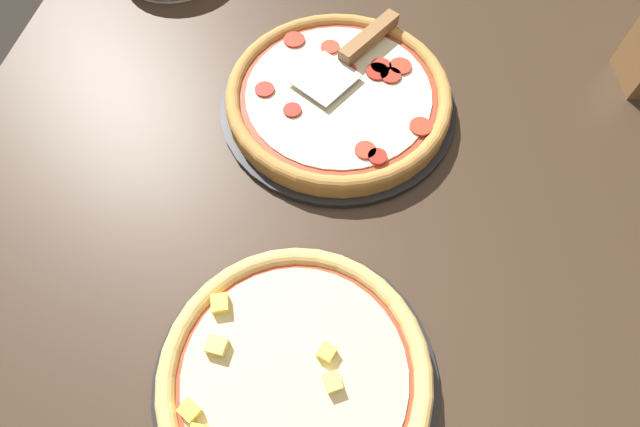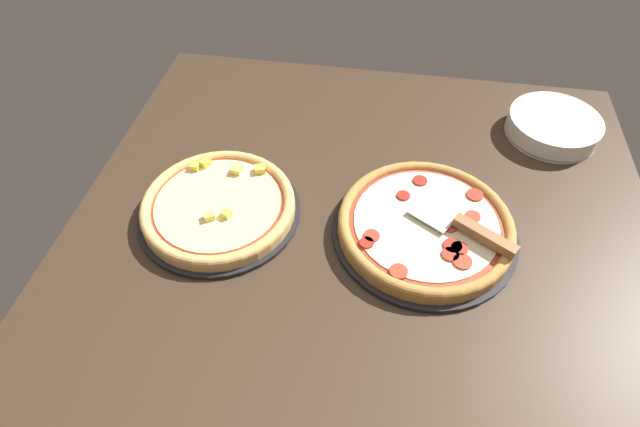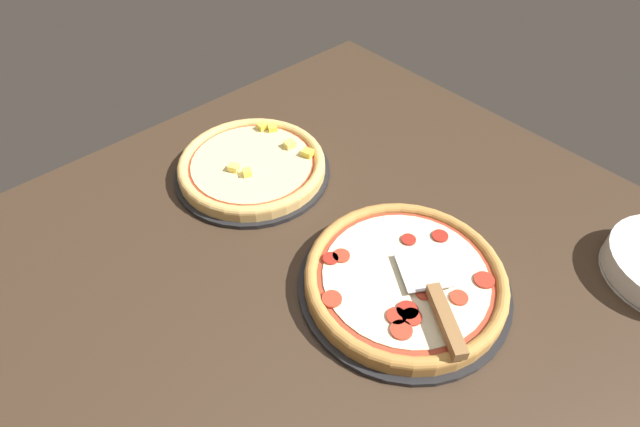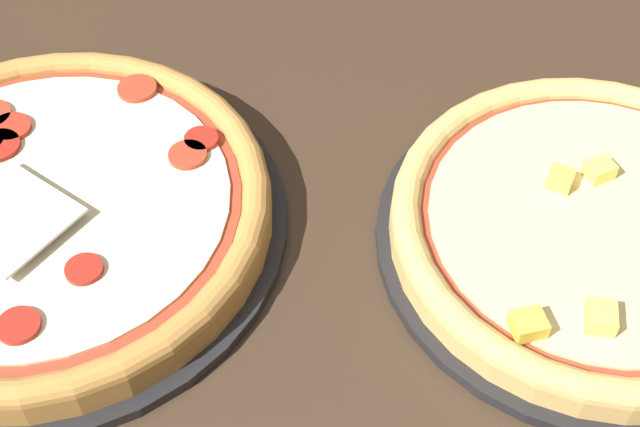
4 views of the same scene
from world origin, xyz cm
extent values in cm
cube|color=#38281C|center=(0.00, 0.00, -1.80)|extent=(124.04, 119.70, 3.60)
cylinder|color=black|center=(4.71, -12.61, 0.50)|extent=(37.05, 37.05, 1.00)
cylinder|color=#B77F3D|center=(4.71, -12.61, 2.08)|extent=(34.83, 34.83, 2.16)
torus|color=#B77F3D|center=(4.71, -12.61, 3.16)|extent=(34.83, 34.83, 2.24)
cylinder|color=#A33823|center=(4.71, -12.61, 3.24)|extent=(30.27, 30.27, 0.15)
cylinder|color=beige|center=(4.71, -12.61, 3.36)|extent=(28.56, 28.56, 0.40)
cylinder|color=maroon|center=(-2.54, -1.55, 3.76)|extent=(2.76, 2.76, 0.40)
cylinder|color=#AD2D1E|center=(-1.07, -18.91, 3.76)|extent=(3.28, 3.28, 0.40)
cylinder|color=#B73823|center=(-0.72, -2.35, 3.76)|extent=(3.08, 3.08, 0.40)
cylinder|color=#AD2D1E|center=(13.57, -22.30, 3.76)|extent=(3.50, 3.50, 0.40)
cylinder|color=#AD2D1E|center=(-2.77, -17.19, 3.76)|extent=(3.27, 3.27, 0.40)
cylinder|color=maroon|center=(15.93, -11.01, 3.76)|extent=(3.01, 3.01, 0.40)
cylinder|color=#B73823|center=(-4.08, -19.38, 3.76)|extent=(3.55, 3.55, 0.40)
cylinder|color=#B73823|center=(4.03, -17.18, 3.76)|extent=(2.93, 2.93, 0.40)
cylinder|color=#B73823|center=(7.50, -21.65, 3.76)|extent=(3.02, 3.02, 0.40)
cylinder|color=maroon|center=(10.96, -7.76, 3.76)|extent=(2.74, 2.74, 0.40)
cylinder|color=#B73823|center=(-8.16, -7.93, 3.76)|extent=(3.33, 3.33, 0.40)
cylinder|color=maroon|center=(-0.64, -17.63, 3.76)|extent=(3.59, 3.59, 0.40)
cylinder|color=black|center=(3.18, 29.55, 0.50)|extent=(33.58, 33.58, 1.00)
cylinder|color=#DBAD60|center=(3.18, 29.55, 1.97)|extent=(31.56, 31.56, 1.94)
torus|color=#DBAD60|center=(3.18, 29.55, 2.94)|extent=(31.56, 31.56, 2.31)
cylinder|color=#A33823|center=(3.18, 29.55, 3.02)|extent=(27.43, 27.43, 0.15)
cylinder|color=beige|center=(3.18, 29.55, 3.14)|extent=(25.88, 25.88, 0.40)
cube|color=yellow|center=(13.56, 35.39, 4.02)|extent=(2.64, 2.53, 1.35)
cube|color=#F4D64C|center=(0.48, 26.68, 4.02)|extent=(2.32, 2.37, 1.35)
cube|color=#F9E05B|center=(-1.19, 29.79, 4.02)|extent=(2.52, 2.63, 1.35)
cube|color=#F9E05B|center=(12.60, 28.10, 4.02)|extent=(2.44, 2.17, 1.35)
cube|color=yellow|center=(13.55, 23.17, 4.02)|extent=(2.59, 2.73, 1.35)
cube|color=silver|center=(7.12, -14.25, 4.40)|extent=(11.20, 11.41, 0.24)
cube|color=olive|center=(1.51, -23.33, 5.28)|extent=(8.61, 12.05, 2.00)
camera|label=1|loc=(-1.54, 40.03, 61.46)|focal=28.00mm
camera|label=2|loc=(-61.61, -2.41, 78.02)|focal=28.00mm
camera|label=3|loc=(-41.00, -41.61, 71.62)|focal=28.00mm
camera|label=4|loc=(47.44, 11.61, 54.19)|focal=50.00mm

